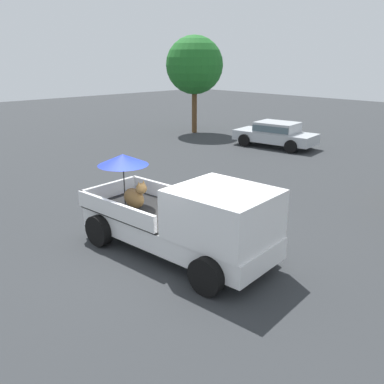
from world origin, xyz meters
name	(u,v)px	position (x,y,z in m)	size (l,w,h in m)	color
ground_plane	(176,252)	(0.00, 0.00, 0.00)	(80.00, 80.00, 0.00)	#2D3033
pickup_truck_main	(188,219)	(0.40, 0.03, 0.97)	(5.21, 2.64, 2.24)	black
parked_sedan_near	(276,133)	(-5.75, 12.17, 0.74)	(4.51, 2.44, 1.33)	black
tree_by_lot	(194,65)	(-11.99, 12.16, 4.11)	(3.50, 3.50, 5.88)	brown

